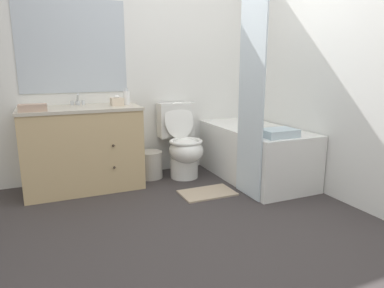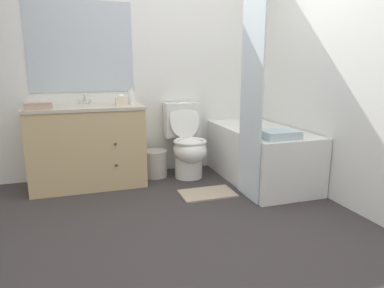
% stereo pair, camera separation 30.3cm
% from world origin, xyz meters
% --- Properties ---
extents(ground_plane, '(14.00, 14.00, 0.00)m').
position_xyz_m(ground_plane, '(0.00, 0.00, 0.00)').
color(ground_plane, '#383333').
extents(wall_back, '(8.00, 0.06, 2.50)m').
position_xyz_m(wall_back, '(-0.01, 1.61, 1.25)').
color(wall_back, silver).
rests_on(wall_back, ground_plane).
extents(wall_right, '(0.05, 2.58, 2.50)m').
position_xyz_m(wall_right, '(1.38, 0.79, 1.25)').
color(wall_right, silver).
rests_on(wall_right, ground_plane).
extents(vanity_cabinet, '(1.14, 0.59, 0.83)m').
position_xyz_m(vanity_cabinet, '(-0.78, 1.30, 0.42)').
color(vanity_cabinet, tan).
rests_on(vanity_cabinet, ground_plane).
extents(sink_faucet, '(0.14, 0.12, 0.12)m').
position_xyz_m(sink_faucet, '(-0.78, 1.48, 0.87)').
color(sink_faucet, silver).
rests_on(sink_faucet, vanity_cabinet).
extents(toilet, '(0.41, 0.62, 0.83)m').
position_xyz_m(toilet, '(0.28, 1.27, 0.37)').
color(toilet, white).
rests_on(toilet, ground_plane).
extents(bathtub, '(0.70, 1.38, 0.57)m').
position_xyz_m(bathtub, '(0.99, 0.89, 0.29)').
color(bathtub, white).
rests_on(bathtub, ground_plane).
extents(shower_curtain, '(0.01, 0.40, 1.88)m').
position_xyz_m(shower_curtain, '(0.63, 0.45, 0.94)').
color(shower_curtain, silver).
rests_on(shower_curtain, ground_plane).
extents(wastebasket, '(0.27, 0.27, 0.30)m').
position_xyz_m(wastebasket, '(-0.07, 1.36, 0.15)').
color(wastebasket, '#B7B2A8').
rests_on(wastebasket, ground_plane).
extents(tissue_box, '(0.12, 0.13, 0.10)m').
position_xyz_m(tissue_box, '(-0.42, 1.28, 0.87)').
color(tissue_box, beige).
rests_on(tissue_box, vanity_cabinet).
extents(soap_dispenser, '(0.07, 0.07, 0.17)m').
position_xyz_m(soap_dispenser, '(-0.31, 1.33, 0.91)').
color(soap_dispenser, white).
rests_on(soap_dispenser, vanity_cabinet).
extents(hand_towel_folded, '(0.24, 0.12, 0.06)m').
position_xyz_m(hand_towel_folded, '(-1.19, 1.12, 0.86)').
color(hand_towel_folded, tan).
rests_on(hand_towel_folded, vanity_cabinet).
extents(bath_towel_folded, '(0.33, 0.24, 0.07)m').
position_xyz_m(bath_towel_folded, '(0.90, 0.37, 0.61)').
color(bath_towel_folded, silver).
rests_on(bath_towel_folded, bathtub).
extents(bath_mat, '(0.52, 0.33, 0.02)m').
position_xyz_m(bath_mat, '(0.30, 0.65, 0.01)').
color(bath_mat, tan).
rests_on(bath_mat, ground_plane).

